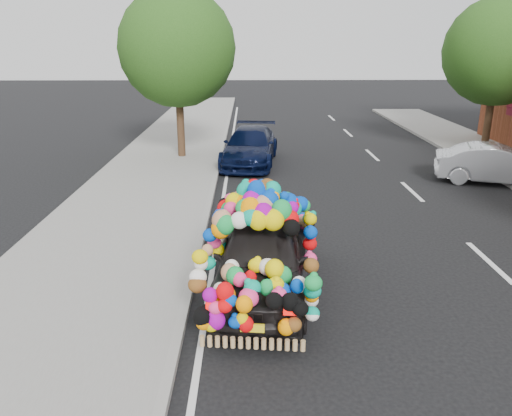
# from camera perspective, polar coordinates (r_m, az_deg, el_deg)

# --- Properties ---
(ground) EXTENTS (100.00, 100.00, 0.00)m
(ground) POSITION_cam_1_polar(r_m,az_deg,el_deg) (10.19, 6.45, -6.29)
(ground) COLOR black
(ground) RESTS_ON ground
(sidewalk) EXTENTS (4.00, 60.00, 0.12)m
(sidewalk) POSITION_cam_1_polar(r_m,az_deg,el_deg) (10.53, -17.58, -5.90)
(sidewalk) COLOR gray
(sidewalk) RESTS_ON ground
(kerb) EXTENTS (0.15, 60.00, 0.13)m
(kerb) POSITION_cam_1_polar(r_m,az_deg,el_deg) (10.14, -6.90, -6.05)
(kerb) COLOR gray
(kerb) RESTS_ON ground
(lane_markings) EXTENTS (6.00, 50.00, 0.01)m
(lane_markings) POSITION_cam_1_polar(r_m,az_deg,el_deg) (11.23, 25.08, -5.58)
(lane_markings) COLOR silver
(lane_markings) RESTS_ON ground
(tree_near_sidewalk) EXTENTS (4.20, 4.20, 6.13)m
(tree_near_sidewalk) POSITION_cam_1_polar(r_m,az_deg,el_deg) (18.84, -9.03, 17.60)
(tree_near_sidewalk) COLOR #332114
(tree_near_sidewalk) RESTS_ON ground
(tree_far_b) EXTENTS (4.00, 4.00, 5.90)m
(tree_far_b) POSITION_cam_1_polar(r_m,az_deg,el_deg) (21.31, 25.95, 15.78)
(tree_far_b) COLOR #332114
(tree_far_b) RESTS_ON ground
(plush_art_car) EXTENTS (2.32, 4.27, 1.98)m
(plush_art_car) POSITION_cam_1_polar(r_m,az_deg,el_deg) (8.64, 0.74, -3.60)
(plush_art_car) COLOR black
(plush_art_car) RESTS_ON ground
(navy_sedan) EXTENTS (2.32, 4.61, 1.28)m
(navy_sedan) POSITION_cam_1_polar(r_m,az_deg,el_deg) (18.21, -0.68, 7.08)
(navy_sedan) COLOR black
(navy_sedan) RESTS_ON ground
(silver_hatchback) EXTENTS (3.89, 2.37, 1.21)m
(silver_hatchback) POSITION_cam_1_polar(r_m,az_deg,el_deg) (17.33, 25.83, 4.50)
(silver_hatchback) COLOR silver
(silver_hatchback) RESTS_ON ground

